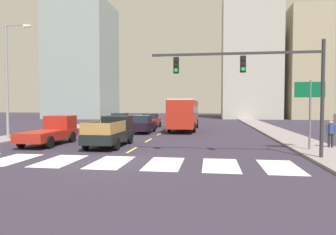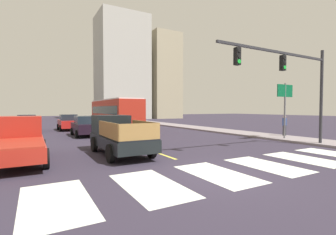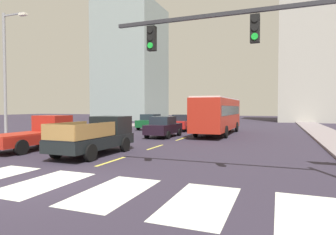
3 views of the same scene
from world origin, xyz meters
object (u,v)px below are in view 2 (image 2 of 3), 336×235
at_px(traffic_signal_gantry, 295,76).
at_px(pickup_dark, 19,141).
at_px(pickup_stakebed, 118,135).
at_px(sedan_far, 68,122).
at_px(sedan_near_left, 85,126).
at_px(city_bus, 115,112).
at_px(sedan_mid, 27,123).
at_px(direction_sign_green, 285,99).
at_px(pedestrian_waiting, 284,124).

bearing_deg(traffic_signal_gantry, pickup_dark, 164.26).
distance_m(pickup_stakebed, sedan_far, 15.96).
bearing_deg(pickup_stakebed, sedan_near_left, 91.32).
relative_size(city_bus, sedan_mid, 2.45).
distance_m(pickup_stakebed, direction_sign_green, 12.55).
bearing_deg(pickup_stakebed, city_bus, 75.49).
bearing_deg(city_bus, pedestrian_waiting, -50.08).
height_order(city_bus, sedan_far, city_bus).
height_order(pickup_stakebed, sedan_mid, pickup_stakebed).
xyz_separation_m(pickup_dark, city_bus, (8.21, 12.86, 1.03)).
distance_m(sedan_mid, direction_sign_green, 24.15).
relative_size(sedan_near_left, pedestrian_waiting, 2.68).
height_order(pickup_dark, pedestrian_waiting, pickup_dark).
relative_size(pickup_stakebed, city_bus, 0.48).
distance_m(pickup_dark, city_bus, 15.29).
distance_m(pickup_stakebed, pedestrian_waiting, 13.94).
bearing_deg(sedan_near_left, direction_sign_green, -37.13).
relative_size(pickup_dark, sedan_far, 1.18).
bearing_deg(direction_sign_green, pickup_stakebed, 175.63).
height_order(sedan_mid, pedestrian_waiting, pedestrian_waiting).
relative_size(sedan_far, pedestrian_waiting, 2.68).
height_order(pickup_stakebed, pedestrian_waiting, pickup_stakebed).
bearing_deg(pickup_dark, traffic_signal_gantry, -16.07).
bearing_deg(pedestrian_waiting, sedan_near_left, -149.26).
xyz_separation_m(sedan_far, pedestrian_waiting, (14.45, -15.78, 0.26)).
xyz_separation_m(pickup_dark, sedan_far, (3.91, 15.71, -0.06)).
distance_m(city_bus, direction_sign_green, 16.48).
distance_m(sedan_far, direction_sign_green, 21.34).
height_order(city_bus, traffic_signal_gantry, traffic_signal_gantry).
height_order(pickup_dark, traffic_signal_gantry, traffic_signal_gantry).
bearing_deg(pickup_dark, sedan_near_left, 63.06).
bearing_deg(city_bus, sedan_far, 148.33).
bearing_deg(city_bus, pickup_stakebed, -104.29).
bearing_deg(sedan_far, pickup_dark, -103.88).
bearing_deg(pedestrian_waiting, traffic_signal_gantry, -76.78).
bearing_deg(direction_sign_green, traffic_signal_gantry, -138.08).
relative_size(pickup_dark, sedan_mid, 1.18).
height_order(pickup_stakebed, direction_sign_green, direction_sign_green).
height_order(city_bus, sedan_mid, city_bus).
xyz_separation_m(sedan_far, traffic_signal_gantry, (9.85, -19.58, 3.33)).
height_order(sedan_near_left, pedestrian_waiting, pedestrian_waiting).
xyz_separation_m(traffic_signal_gantry, direction_sign_green, (3.00, 2.69, -1.15)).
distance_m(pickup_dark, pedestrian_waiting, 18.36).
xyz_separation_m(pickup_stakebed, sedan_far, (-0.51, 15.95, -0.08)).
relative_size(sedan_mid, direction_sign_green, 1.05).
distance_m(city_bus, traffic_signal_gantry, 17.78).
distance_m(sedan_far, pedestrian_waiting, 21.40).
height_order(city_bus, pedestrian_waiting, city_bus).
height_order(sedan_far, pedestrian_waiting, pedestrian_waiting).
xyz_separation_m(city_bus, sedan_mid, (-8.19, 3.23, -1.09)).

